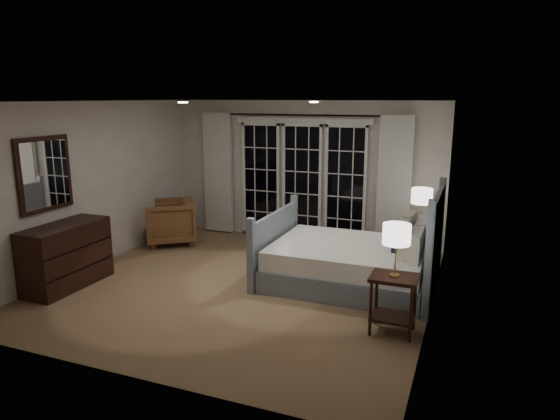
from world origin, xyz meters
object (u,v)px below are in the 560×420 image
at_px(armchair, 170,222).
at_px(lamp_right, 422,196).
at_px(bed, 354,261).
at_px(nightstand_right, 419,241).
at_px(dresser, 66,256).
at_px(nightstand_left, 393,296).
at_px(lamp_left, 397,235).

bearing_deg(armchair, lamp_right, 58.62).
distance_m(bed, lamp_right, 1.57).
distance_m(nightstand_right, dresser, 5.14).
height_order(bed, nightstand_right, bed).
bearing_deg(nightstand_right, dresser, -148.70).
distance_m(nightstand_left, armchair, 4.73).
distance_m(bed, lamp_left, 1.68).
bearing_deg(bed, nightstand_right, 57.15).
height_order(lamp_left, armchair, lamp_left).
height_order(nightstand_left, dresser, dresser).
relative_size(lamp_right, dresser, 0.49).
height_order(nightstand_left, lamp_left, lamp_left).
relative_size(bed, lamp_left, 3.94).
relative_size(bed, nightstand_right, 3.80).
bearing_deg(lamp_right, bed, -122.85).
xyz_separation_m(lamp_left, armchair, (-4.26, 2.06, -0.74)).
height_order(bed, lamp_right, bed).
height_order(nightstand_left, nightstand_right, nightstand_left).
bearing_deg(dresser, bed, 22.54).
distance_m(nightstand_left, dresser, 4.39).
bearing_deg(bed, nightstand_left, -59.87).
relative_size(nightstand_right, lamp_left, 1.04).
bearing_deg(lamp_left, nightstand_left, 90.00).
height_order(lamp_right, dresser, lamp_right).
bearing_deg(nightstand_left, bed, 120.13).
xyz_separation_m(nightstand_left, armchair, (-4.26, 2.06, -0.05)).
distance_m(lamp_left, lamp_right, 2.44).
distance_m(bed, nightstand_right, 1.38).
xyz_separation_m(bed, nightstand_right, (0.75, 1.16, 0.06)).
height_order(bed, dresser, bed).
bearing_deg(lamp_right, nightstand_left, -90.10).
height_order(nightstand_left, armchair, armchair).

